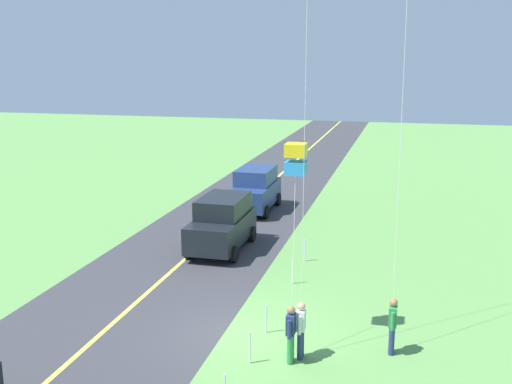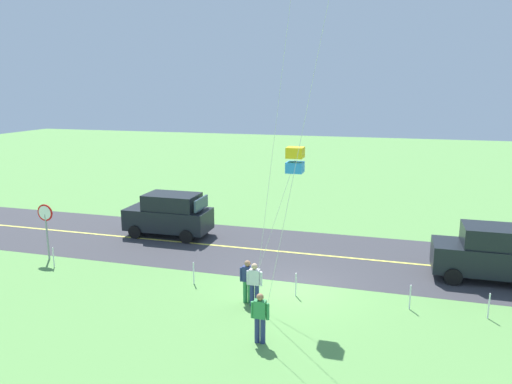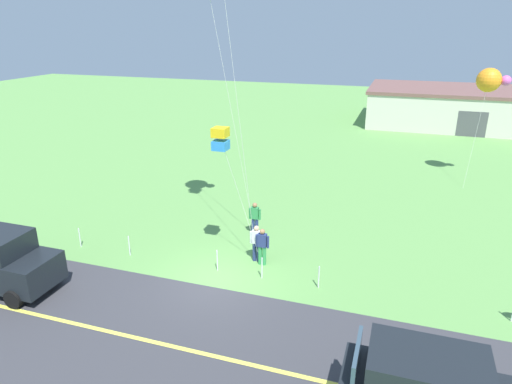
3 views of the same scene
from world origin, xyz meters
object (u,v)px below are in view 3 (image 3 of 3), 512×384
Objects in this scene: warehouse_distant at (467,107)px; person_child_watcher at (255,218)px; person_adult_near at (256,242)px; person_adult_companion at (262,245)px; kite_blue_mid at (221,139)px; kite_green_far at (490,80)px.

person_child_watcher is at bearing -111.56° from warehouse_distant.
person_adult_companion is at bearing 155.26° from person_adult_near.
kite_green_far is (11.03, 14.63, 0.97)m from kite_blue_mid.
kite_green_far is (9.43, 14.39, 5.33)m from person_adult_companion.
warehouse_distant is at bearing -99.57° from person_adult_near.
kite_green_far reaches higher than person_adult_companion.
person_adult_companion is at bearing 8.29° from kite_blue_mid.
person_child_watcher is (-0.87, 2.38, 0.00)m from person_adult_near.
kite_green_far is (9.74, 14.18, 5.33)m from person_adult_near.
kite_green_far is at bearing 52.97° from kite_blue_mid.
person_adult_companion is at bearing -108.07° from warehouse_distant.
kite_blue_mid reaches higher than person_adult_companion.
warehouse_distant is (10.46, 32.06, 0.89)m from person_adult_companion.
person_adult_near is 1.00× the size of person_adult_companion.
kite_green_far is at bearing -115.36° from person_adult_near.
person_adult_near is at bearing 19.11° from kite_blue_mid.
kite_blue_mid is at bearing -127.03° from kite_green_far.
person_child_watcher is 0.28× the size of kite_blue_mid.
warehouse_distant reaches higher than person_child_watcher.
person_child_watcher is 0.09× the size of warehouse_distant.
kite_green_far reaches higher than person_child_watcher.
kite_blue_mid is at bearing -110.49° from warehouse_distant.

